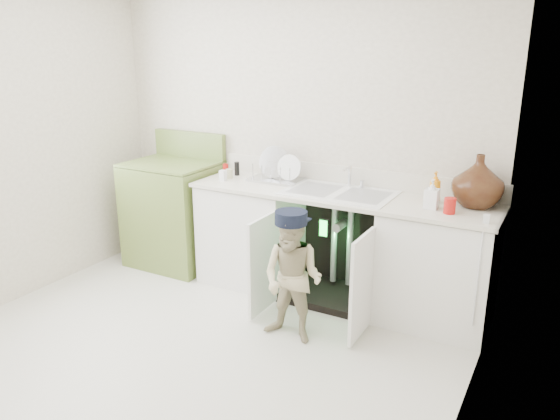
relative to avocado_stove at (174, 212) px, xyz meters
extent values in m
plane|color=beige|center=(1.10, -1.18, -0.50)|extent=(3.50, 3.50, 0.00)
cube|color=beige|center=(1.10, 0.32, 0.75)|extent=(3.50, 2.50, 0.02)
cube|color=beige|center=(-0.65, -1.18, 0.75)|extent=(2.50, 3.00, 0.02)
cube|color=beige|center=(2.85, -1.18, 0.75)|extent=(2.50, 3.00, 0.02)
cube|color=white|center=(0.85, 0.02, -0.07)|extent=(0.80, 0.60, 0.86)
cube|color=white|center=(2.45, 0.02, -0.07)|extent=(0.80, 0.60, 0.86)
cube|color=black|center=(1.65, 0.29, -0.07)|extent=(0.80, 0.06, 0.86)
cube|color=black|center=(1.65, 0.02, -0.47)|extent=(0.80, 0.60, 0.06)
cylinder|color=gray|center=(1.58, 0.12, -0.05)|extent=(0.05, 0.05, 0.70)
cylinder|color=gray|center=(1.72, 0.12, -0.05)|extent=(0.05, 0.05, 0.70)
cylinder|color=gray|center=(1.65, 0.07, 0.12)|extent=(0.07, 0.18, 0.07)
cube|color=white|center=(1.25, -0.48, -0.10)|extent=(0.03, 0.40, 0.76)
cube|color=white|center=(2.05, -0.48, -0.10)|extent=(0.02, 0.40, 0.76)
cube|color=silver|center=(1.65, 0.02, 0.38)|extent=(2.44, 0.64, 0.03)
cube|color=silver|center=(1.65, 0.31, 0.47)|extent=(2.44, 0.02, 0.15)
cube|color=white|center=(1.65, 0.02, 0.39)|extent=(0.85, 0.55, 0.02)
cube|color=gray|center=(1.44, 0.02, 0.40)|extent=(0.34, 0.40, 0.01)
cube|color=gray|center=(1.85, 0.02, 0.40)|extent=(0.34, 0.40, 0.01)
cylinder|color=silver|center=(1.65, 0.24, 0.49)|extent=(0.03, 0.03, 0.17)
cylinder|color=silver|center=(1.65, 0.18, 0.56)|extent=(0.02, 0.14, 0.02)
cylinder|color=silver|center=(1.76, 0.24, 0.44)|extent=(0.04, 0.04, 0.06)
cylinder|color=silver|center=(2.78, -0.29, 0.05)|extent=(0.01, 0.01, 0.70)
cube|color=silver|center=(2.78, -0.20, 0.43)|extent=(0.04, 0.02, 0.06)
cube|color=silver|center=(1.03, 0.14, 0.41)|extent=(0.44, 0.30, 0.02)
cylinder|color=silver|center=(0.99, 0.16, 0.49)|extent=(0.28, 0.10, 0.27)
cylinder|color=white|center=(1.14, 0.14, 0.48)|extent=(0.22, 0.06, 0.21)
cylinder|color=silver|center=(0.85, 0.04, 0.48)|extent=(0.01, 0.01, 0.13)
cylinder|color=silver|center=(0.94, 0.04, 0.48)|extent=(0.01, 0.01, 0.13)
cylinder|color=silver|center=(1.03, 0.04, 0.48)|extent=(0.01, 0.01, 0.13)
cylinder|color=silver|center=(1.11, 0.04, 0.48)|extent=(0.01, 0.01, 0.13)
cylinder|color=silver|center=(1.20, 0.04, 0.48)|extent=(0.01, 0.01, 0.13)
imported|color=#452013|center=(2.65, 0.16, 0.59)|extent=(0.36, 0.36, 0.38)
imported|color=orange|center=(2.36, 0.12, 0.51)|extent=(0.09, 0.09, 0.23)
imported|color=white|center=(2.38, -0.04, 0.50)|extent=(0.09, 0.10, 0.21)
cylinder|color=#B6130F|center=(2.52, -0.10, 0.45)|extent=(0.08, 0.08, 0.11)
cylinder|color=#AA130E|center=(0.53, 0.10, 0.45)|extent=(0.05, 0.05, 0.10)
cylinder|color=#BAB588|center=(0.62, 0.02, 0.44)|extent=(0.06, 0.06, 0.08)
cylinder|color=black|center=(0.62, 0.14, 0.46)|extent=(0.04, 0.04, 0.12)
cube|color=white|center=(0.62, -0.08, 0.44)|extent=(0.05, 0.05, 0.09)
cube|color=olive|center=(0.00, -0.01, -0.03)|extent=(0.79, 0.65, 0.95)
cube|color=olive|center=(0.00, -0.01, 0.46)|extent=(0.79, 0.65, 0.02)
cube|color=olive|center=(0.00, 0.28, 0.59)|extent=(0.79, 0.06, 0.25)
cylinder|color=black|center=(-0.20, -0.17, 0.46)|extent=(0.18, 0.18, 0.02)
cylinder|color=silver|center=(-0.20, -0.17, 0.47)|extent=(0.21, 0.21, 0.01)
cylinder|color=black|center=(-0.20, 0.15, 0.46)|extent=(0.18, 0.18, 0.02)
cylinder|color=silver|center=(-0.20, 0.15, 0.47)|extent=(0.21, 0.21, 0.01)
cylinder|color=black|center=(0.20, -0.17, 0.46)|extent=(0.18, 0.18, 0.02)
cylinder|color=silver|center=(0.20, -0.17, 0.47)|extent=(0.21, 0.21, 0.01)
cylinder|color=black|center=(0.20, 0.15, 0.46)|extent=(0.18, 0.18, 0.02)
cylinder|color=silver|center=(0.20, 0.15, 0.47)|extent=(0.21, 0.21, 0.01)
imported|color=beige|center=(1.63, -0.73, -0.04)|extent=(0.46, 0.36, 0.93)
cylinder|color=black|center=(1.63, -0.73, 0.39)|extent=(0.22, 0.22, 0.09)
cube|color=black|center=(1.63, -0.63, 0.36)|extent=(0.17, 0.09, 0.01)
cube|color=black|center=(1.68, -0.32, 0.22)|extent=(0.07, 0.01, 0.14)
cube|color=#26F23F|center=(1.68, -0.33, 0.22)|extent=(0.06, 0.00, 0.12)
camera|label=1|loc=(3.23, -3.80, 1.52)|focal=35.00mm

